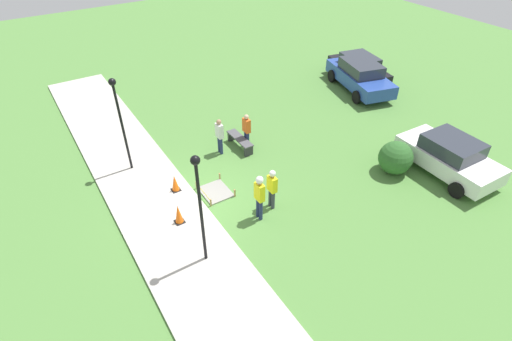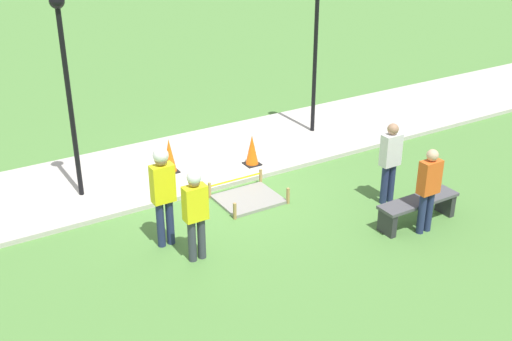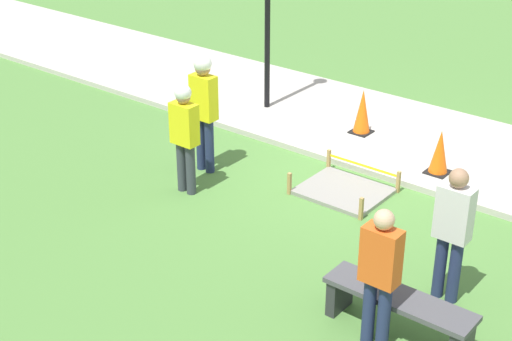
{
  "view_description": "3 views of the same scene",
  "coord_description": "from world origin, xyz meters",
  "px_view_note": "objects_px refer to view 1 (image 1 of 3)",
  "views": [
    {
      "loc": [
        10.77,
        -4.38,
        10.09
      ],
      "look_at": [
        0.27,
        2.28,
        0.77
      ],
      "focal_mm": 28.0,
      "sensor_mm": 36.0,
      "label": 1
    },
    {
      "loc": [
        5.63,
        10.63,
        6.06
      ],
      "look_at": [
        -0.1,
        1.22,
        0.9
      ],
      "focal_mm": 45.0,
      "sensor_mm": 36.0,
      "label": 2
    },
    {
      "loc": [
        -5.57,
        9.54,
        5.42
      ],
      "look_at": [
        0.35,
        2.07,
        0.72
      ],
      "focal_mm": 55.0,
      "sensor_mm": 36.0,
      "label": 3
    }
  ],
  "objects_px": {
    "park_bench": "(240,141)",
    "parked_car_black": "(359,69)",
    "traffic_cone_near_patch": "(175,183)",
    "parked_car_white": "(449,156)",
    "bystander_in_orange_shirt": "(247,129)",
    "lamppost_near": "(199,196)",
    "traffic_cone_far_patch": "(178,214)",
    "worker_supervisor": "(272,186)",
    "bystander_in_gray_shirt": "(220,134)",
    "worker_assistant": "(259,194)",
    "lamppost_far": "(119,113)",
    "parked_car_blue": "(360,76)"
  },
  "relations": [
    {
      "from": "park_bench",
      "to": "parked_car_blue",
      "type": "relative_size",
      "value": 0.33
    },
    {
      "from": "traffic_cone_far_patch",
      "to": "worker_assistant",
      "type": "relative_size",
      "value": 0.41
    },
    {
      "from": "lamppost_near",
      "to": "parked_car_black",
      "type": "height_order",
      "value": "lamppost_near"
    },
    {
      "from": "bystander_in_gray_shirt",
      "to": "lamppost_near",
      "type": "height_order",
      "value": "lamppost_near"
    },
    {
      "from": "lamppost_near",
      "to": "bystander_in_gray_shirt",
      "type": "bearing_deg",
      "value": 147.33
    },
    {
      "from": "bystander_in_orange_shirt",
      "to": "bystander_in_gray_shirt",
      "type": "distance_m",
      "value": 1.26
    },
    {
      "from": "lamppost_far",
      "to": "bystander_in_orange_shirt",
      "type": "bearing_deg",
      "value": 77.7
    },
    {
      "from": "parked_car_blue",
      "to": "lamppost_far",
      "type": "bearing_deg",
      "value": -73.23
    },
    {
      "from": "worker_supervisor",
      "to": "lamppost_far",
      "type": "xyz_separation_m",
      "value": [
        -5.08,
        -3.67,
        1.73
      ]
    },
    {
      "from": "parked_car_blue",
      "to": "bystander_in_orange_shirt",
      "type": "bearing_deg",
      "value": -64.58
    },
    {
      "from": "park_bench",
      "to": "bystander_in_gray_shirt",
      "type": "relative_size",
      "value": 1.0
    },
    {
      "from": "worker_supervisor",
      "to": "worker_assistant",
      "type": "xyz_separation_m",
      "value": [
        0.26,
        -0.71,
        0.15
      ]
    },
    {
      "from": "worker_supervisor",
      "to": "parked_car_black",
      "type": "xyz_separation_m",
      "value": [
        -6.49,
        10.58,
        -0.16
      ]
    },
    {
      "from": "bystander_in_gray_shirt",
      "to": "parked_car_black",
      "type": "bearing_deg",
      "value": 102.33
    },
    {
      "from": "worker_assistant",
      "to": "lamppost_far",
      "type": "distance_m",
      "value": 6.31
    },
    {
      "from": "traffic_cone_near_patch",
      "to": "lamppost_near",
      "type": "xyz_separation_m",
      "value": [
        3.72,
        -0.55,
        2.27
      ]
    },
    {
      "from": "bystander_in_orange_shirt",
      "to": "parked_car_blue",
      "type": "relative_size",
      "value": 0.33
    },
    {
      "from": "traffic_cone_near_patch",
      "to": "traffic_cone_far_patch",
      "type": "relative_size",
      "value": 0.91
    },
    {
      "from": "worker_assistant",
      "to": "lamppost_far",
      "type": "relative_size",
      "value": 0.47
    },
    {
      "from": "park_bench",
      "to": "traffic_cone_far_patch",
      "type": "bearing_deg",
      "value": -54.33
    },
    {
      "from": "traffic_cone_far_patch",
      "to": "traffic_cone_near_patch",
      "type": "bearing_deg",
      "value": 160.83
    },
    {
      "from": "traffic_cone_far_patch",
      "to": "lamppost_near",
      "type": "xyz_separation_m",
      "value": [
        1.99,
        0.05,
        2.23
      ]
    },
    {
      "from": "bystander_in_gray_shirt",
      "to": "parked_car_white",
      "type": "height_order",
      "value": "bystander_in_gray_shirt"
    },
    {
      "from": "park_bench",
      "to": "lamppost_near",
      "type": "height_order",
      "value": "lamppost_near"
    },
    {
      "from": "park_bench",
      "to": "parked_car_black",
      "type": "bearing_deg",
      "value": 104.09
    },
    {
      "from": "lamppost_near",
      "to": "parked_car_white",
      "type": "relative_size",
      "value": 0.96
    },
    {
      "from": "park_bench",
      "to": "worker_supervisor",
      "type": "xyz_separation_m",
      "value": [
        4.1,
        -1.05,
        0.63
      ]
    },
    {
      "from": "traffic_cone_far_patch",
      "to": "worker_supervisor",
      "type": "relative_size",
      "value": 0.46
    },
    {
      "from": "bystander_in_orange_shirt",
      "to": "lamppost_near",
      "type": "height_order",
      "value": "lamppost_near"
    },
    {
      "from": "traffic_cone_near_patch",
      "to": "bystander_in_gray_shirt",
      "type": "bearing_deg",
      "value": 118.11
    },
    {
      "from": "bystander_in_orange_shirt",
      "to": "lamppost_near",
      "type": "relative_size",
      "value": 0.41
    },
    {
      "from": "bystander_in_gray_shirt",
      "to": "park_bench",
      "type": "bearing_deg",
      "value": 83.96
    },
    {
      "from": "traffic_cone_near_patch",
      "to": "parked_car_white",
      "type": "relative_size",
      "value": 0.17
    },
    {
      "from": "park_bench",
      "to": "worker_assistant",
      "type": "xyz_separation_m",
      "value": [
        4.36,
        -1.76,
        0.78
      ]
    },
    {
      "from": "traffic_cone_near_patch",
      "to": "lamppost_near",
      "type": "bearing_deg",
      "value": -8.45
    },
    {
      "from": "bystander_in_gray_shirt",
      "to": "lamppost_far",
      "type": "relative_size",
      "value": 0.42
    },
    {
      "from": "worker_assistant",
      "to": "parked_car_blue",
      "type": "xyz_separation_m",
      "value": [
        -5.94,
        10.6,
        -0.28
      ]
    },
    {
      "from": "worker_supervisor",
      "to": "parked_car_white",
      "type": "distance_m",
      "value": 7.62
    },
    {
      "from": "park_bench",
      "to": "lamppost_near",
      "type": "xyz_separation_m",
      "value": [
        5.1,
        -4.29,
        2.36
      ]
    },
    {
      "from": "bystander_in_orange_shirt",
      "to": "parked_car_white",
      "type": "distance_m",
      "value": 8.53
    },
    {
      "from": "lamppost_far",
      "to": "parked_car_black",
      "type": "bearing_deg",
      "value": 95.64
    },
    {
      "from": "park_bench",
      "to": "parked_car_black",
      "type": "distance_m",
      "value": 9.83
    },
    {
      "from": "traffic_cone_near_patch",
      "to": "parked_car_white",
      "type": "bearing_deg",
      "value": 64.4
    },
    {
      "from": "worker_supervisor",
      "to": "lamppost_near",
      "type": "distance_m",
      "value": 3.8
    },
    {
      "from": "parked_car_white",
      "to": "park_bench",
      "type": "bearing_deg",
      "value": -132.95
    },
    {
      "from": "bystander_in_gray_shirt",
      "to": "parked_car_blue",
      "type": "relative_size",
      "value": 0.33
    },
    {
      "from": "traffic_cone_near_patch",
      "to": "parked_car_white",
      "type": "xyz_separation_m",
      "value": [
        4.8,
        10.02,
        0.37
      ]
    },
    {
      "from": "parked_car_white",
      "to": "traffic_cone_near_patch",
      "type": "bearing_deg",
      "value": -113.98
    },
    {
      "from": "parked_car_white",
      "to": "parked_car_blue",
      "type": "distance_m",
      "value": 8.17
    },
    {
      "from": "worker_supervisor",
      "to": "worker_assistant",
      "type": "relative_size",
      "value": 0.89
    }
  ]
}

